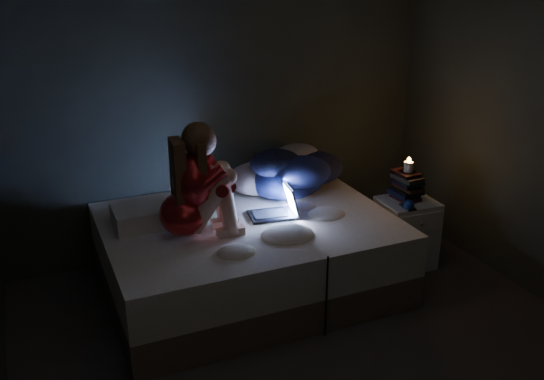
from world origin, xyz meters
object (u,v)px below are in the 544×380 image
nightstand (405,233)px  phone (409,207)px  laptop (272,201)px  bed (248,254)px  candle (409,165)px  woman (182,182)px

nightstand → phone: (-0.08, -0.12, 0.28)m
laptop → bed: bearing=-179.6°
laptop → candle: 1.13m
laptop → phone: bearing=-5.5°
woman → phone: (1.71, -0.17, -0.40)m
nightstand → phone: bearing=-121.8°
bed → laptop: bearing=-8.1°
bed → phone: 1.27m
woman → phone: woman is taller
woman → candle: woman is taller
bed → candle: bearing=-5.0°
nightstand → phone: size_ratio=3.97×
laptop → candle: size_ratio=4.29×
woman → phone: bearing=-2.2°
bed → phone: phone is taller
woman → phone: size_ratio=5.66×
candle → phone: bearing=-118.6°
bed → laptop: laptop is taller
nightstand → candle: 0.56m
laptop → candle: (1.11, -0.09, 0.15)m
bed → woman: bearing=-167.5°
bed → phone: size_ratio=14.59×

